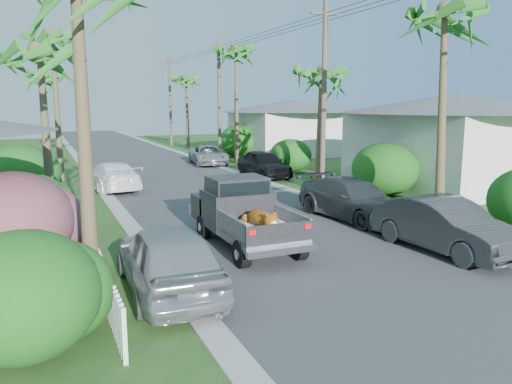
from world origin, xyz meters
name	(u,v)px	position (x,y,z in m)	size (l,w,h in m)	color
ground	(411,307)	(0.00, 0.00, 0.00)	(120.00, 120.00, 0.00)	#244F1D
road	(156,169)	(0.00, 25.00, 0.01)	(8.00, 100.00, 0.02)	#38383A
curb_left	(88,172)	(-4.30, 25.00, 0.03)	(0.60, 100.00, 0.06)	#A5A39E
curb_right	(217,165)	(4.30, 25.00, 0.03)	(0.60, 100.00, 0.06)	#A5A39E
pickup_truck	(241,212)	(-1.50, 6.05, 1.01)	(1.98, 5.12, 2.06)	black
parked_car_rn	(445,226)	(3.60, 2.81, 0.78)	(1.65, 4.73, 1.56)	#2A2D2F
parked_car_rm	(353,200)	(3.60, 7.46, 0.74)	(2.07, 5.10, 1.48)	#323638
parked_car_rf	(264,164)	(5.00, 18.58, 0.79)	(1.87, 4.65, 1.58)	black
parked_car_rd	(208,155)	(3.96, 25.82, 0.67)	(2.22, 4.81, 1.34)	#A0A3A7
parked_car_ln	(168,258)	(-4.56, 2.90, 0.81)	(1.92, 4.77, 1.62)	#A1A4A8
parked_car_lf	(111,176)	(-3.84, 17.54, 0.71)	(1.98, 4.87, 1.41)	white
palm_l_b	(40,51)	(-6.80, 12.00, 6.15)	(4.40, 4.40, 7.40)	brown
palm_l_c	(52,35)	(-6.00, 22.00, 7.91)	(4.40, 4.40, 9.20)	brown
palm_l_d	(41,75)	(-6.50, 34.00, 6.44)	(4.40, 4.40, 7.70)	brown
palm_r_a	(449,12)	(6.30, 6.00, 7.42)	(4.40, 4.40, 8.70)	brown
palm_r_b	(321,71)	(6.60, 15.00, 5.95)	(4.40, 4.40, 7.20)	brown
palm_r_c	(236,49)	(6.20, 26.00, 8.11)	(4.40, 4.40, 9.40)	brown
palm_r_d	(186,78)	(6.50, 40.00, 6.74)	(4.40, 4.40, 8.00)	brown
shrub_l_a	(23,295)	(-7.50, 1.00, 1.10)	(2.60, 2.86, 2.20)	#134413
shrub_l_b	(14,222)	(-7.80, 6.00, 1.30)	(3.00, 3.30, 2.60)	#BD1B6B
shrub_l_c	(32,204)	(-7.40, 10.00, 1.00)	(2.40, 2.64, 2.00)	#134413
shrub_l_d	(19,170)	(-8.00, 18.00, 1.20)	(3.20, 3.52, 2.40)	#134413
shrub_r_b	(385,169)	(7.80, 11.00, 1.25)	(3.00, 3.30, 2.50)	#134413
shrub_r_c	(291,156)	(7.50, 20.00, 1.05)	(2.60, 2.86, 2.10)	#134413
shrub_r_d	(239,141)	(8.00, 30.00, 1.30)	(3.20, 3.52, 2.60)	#134413
picket_fence	(91,249)	(-6.00, 5.50, 0.50)	(0.10, 11.00, 1.00)	white
house_right_near	(454,143)	(13.00, 12.00, 2.22)	(8.00, 9.00, 4.80)	silver
house_right_far	(294,129)	(13.00, 30.00, 2.12)	(9.00, 8.00, 4.60)	silver
utility_pole_b	(324,97)	(5.60, 13.00, 4.60)	(1.60, 0.26, 9.00)	brown
utility_pole_c	(219,99)	(5.60, 28.00, 4.60)	(1.60, 0.26, 9.00)	brown
utility_pole_d	(170,100)	(5.60, 43.00, 4.60)	(1.60, 0.26, 9.00)	brown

